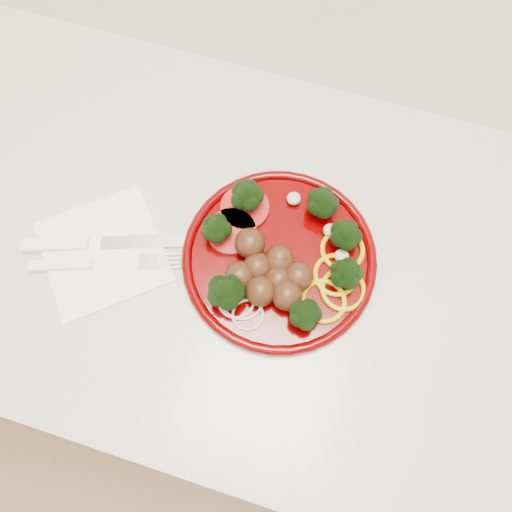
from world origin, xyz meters
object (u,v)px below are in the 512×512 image
(knife, at_px, (84,244))
(fork, at_px, (80,264))
(plate, at_px, (280,258))
(napkin, at_px, (103,251))

(knife, height_order, fork, knife)
(plate, xyz_separation_m, fork, (-0.26, -0.09, -0.01))
(napkin, relative_size, knife, 0.71)
(fork, bearing_deg, napkin, 33.31)
(knife, bearing_deg, fork, -97.00)
(napkin, bearing_deg, fork, -126.80)
(fork, bearing_deg, plate, -1.67)
(plate, distance_m, napkin, 0.25)
(plate, distance_m, fork, 0.27)
(plate, distance_m, knife, 0.27)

